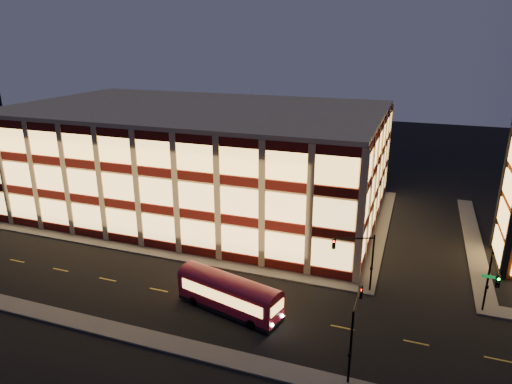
% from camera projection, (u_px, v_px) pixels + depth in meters
% --- Properties ---
extents(ground, '(200.00, 200.00, 0.00)m').
position_uv_depth(ground, '(156.00, 257.00, 51.34)').
color(ground, black).
rests_on(ground, ground).
extents(sidewalk_office_south, '(54.00, 2.00, 0.15)m').
position_uv_depth(sidewalk_office_south, '(138.00, 249.00, 53.17)').
color(sidewalk_office_south, '#514F4C').
rests_on(sidewalk_office_south, ground).
extents(sidewalk_office_east, '(2.00, 30.00, 0.15)m').
position_uv_depth(sidewalk_office_east, '(380.00, 228.00, 59.06)').
color(sidewalk_office_east, '#514F4C').
rests_on(sidewalk_office_east, ground).
extents(sidewalk_tower_west, '(2.00, 30.00, 0.15)m').
position_uv_depth(sidewalk_tower_west, '(473.00, 240.00, 55.52)').
color(sidewalk_tower_west, '#514F4C').
rests_on(sidewalk_tower_west, ground).
extents(sidewalk_near, '(100.00, 2.00, 0.15)m').
position_uv_depth(sidewalk_near, '(76.00, 321.00, 39.74)').
color(sidewalk_near, '#514F4C').
rests_on(sidewalk_near, ground).
extents(office_building, '(50.45, 30.45, 14.50)m').
position_uv_depth(office_building, '(198.00, 157.00, 65.00)').
color(office_building, tan).
rests_on(office_building, ground).
extents(traffic_signal_far, '(3.79, 1.87, 6.00)m').
position_uv_depth(traffic_signal_far, '(358.00, 254.00, 43.09)').
color(traffic_signal_far, black).
rests_on(traffic_signal_far, ground).
extents(traffic_signal_right, '(1.20, 4.37, 6.00)m').
position_uv_depth(traffic_signal_right, '(491.00, 278.00, 38.69)').
color(traffic_signal_right, black).
rests_on(traffic_signal_right, ground).
extents(traffic_signal_near, '(0.32, 4.45, 6.00)m').
position_uv_depth(traffic_signal_near, '(355.00, 323.00, 32.63)').
color(traffic_signal_near, black).
rests_on(traffic_signal_near, ground).
extents(trolley_bus, '(10.38, 4.92, 3.41)m').
position_uv_depth(trolley_bus, '(229.00, 292.00, 40.78)').
color(trolley_bus, maroon).
rests_on(trolley_bus, ground).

